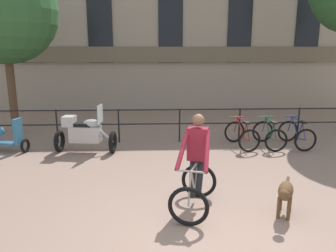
# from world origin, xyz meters

# --- Properties ---
(ground_plane) EXTENTS (60.00, 60.00, 0.00)m
(ground_plane) POSITION_xyz_m (0.00, 0.00, 0.00)
(ground_plane) COLOR #8E7060
(canal_railing) EXTENTS (15.05, 0.05, 1.05)m
(canal_railing) POSITION_xyz_m (-0.00, 5.20, 0.71)
(canal_railing) COLOR black
(canal_railing) RESTS_ON ground_plane
(building_facade) EXTENTS (18.00, 0.72, 8.27)m
(building_facade) POSITION_xyz_m (0.00, 10.99, 4.12)
(building_facade) COLOR gray
(building_facade) RESTS_ON ground_plane
(cyclist_with_bike) EXTENTS (0.99, 1.32, 1.70)m
(cyclist_with_bike) POSITION_xyz_m (-0.06, 0.82, 0.76)
(cyclist_with_bike) COLOR black
(cyclist_with_bike) RESTS_ON ground_plane
(dog) EXTENTS (0.51, 0.86, 0.61)m
(dog) POSITION_xyz_m (1.43, 0.42, 0.43)
(dog) COLOR brown
(dog) RESTS_ON ground_plane
(parked_motorcycle) EXTENTS (1.70, 0.80, 1.35)m
(parked_motorcycle) POSITION_xyz_m (-2.71, 4.23, 0.56)
(parked_motorcycle) COLOR black
(parked_motorcycle) RESTS_ON ground_plane
(parked_bicycle_near_lamp) EXTENTS (0.83, 1.20, 0.86)m
(parked_bicycle_near_lamp) POSITION_xyz_m (1.78, 4.54, 0.36)
(parked_bicycle_near_lamp) COLOR black
(parked_bicycle_near_lamp) RESTS_ON ground_plane
(parked_bicycle_mid_left) EXTENTS (0.70, 1.13, 0.86)m
(parked_bicycle_mid_left) POSITION_xyz_m (2.60, 4.54, 0.36)
(parked_bicycle_mid_left) COLOR black
(parked_bicycle_mid_left) RESTS_ON ground_plane
(parked_bicycle_mid_right) EXTENTS (0.74, 1.15, 0.86)m
(parked_bicycle_mid_right) POSITION_xyz_m (3.42, 4.54, 0.36)
(parked_bicycle_mid_right) COLOR black
(parked_bicycle_mid_right) RESTS_ON ground_plane
(parked_scooter) EXTENTS (1.34, 0.66, 0.96)m
(parked_scooter) POSITION_xyz_m (-5.02, 4.41, 0.46)
(parked_scooter) COLOR black
(parked_scooter) RESTS_ON ground_plane
(tree_canalside_left) EXTENTS (3.41, 3.41, 5.74)m
(tree_canalside_left) POSITION_xyz_m (-5.57, 6.58, 4.02)
(tree_canalside_left) COLOR brown
(tree_canalside_left) RESTS_ON ground_plane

